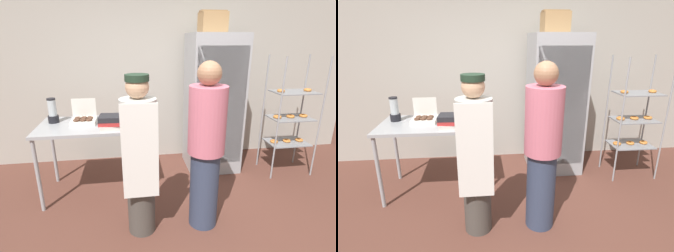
{
  "view_description": "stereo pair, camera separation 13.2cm",
  "coord_description": "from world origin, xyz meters",
  "views": [
    {
      "loc": [
        -0.53,
        -1.89,
        1.89
      ],
      "look_at": [
        -0.13,
        0.74,
        1.0
      ],
      "focal_mm": 28.0,
      "sensor_mm": 36.0,
      "label": 1
    },
    {
      "loc": [
        -0.4,
        -1.91,
        1.89
      ],
      "look_at": [
        -0.13,
        0.74,
        1.0
      ],
      "focal_mm": 28.0,
      "sensor_mm": 36.0,
      "label": 2
    }
  ],
  "objects": [
    {
      "name": "refrigerator",
      "position": [
        0.67,
        1.69,
        0.98
      ],
      "size": [
        0.74,
        0.71,
        1.97
      ],
      "color": "#9EA0A5",
      "rests_on": "ground_plane"
    },
    {
      "name": "prep_counter",
      "position": [
        -1.02,
        1.2,
        0.82
      ],
      "size": [
        1.17,
        0.75,
        0.92
      ],
      "color": "#9EA0A5",
      "rests_on": "ground_plane"
    },
    {
      "name": "blender_pitcher",
      "position": [
        -1.45,
        1.33,
        1.05
      ],
      "size": [
        0.12,
        0.12,
        0.3
      ],
      "color": "black",
      "rests_on": "prep_counter"
    },
    {
      "name": "donut_box",
      "position": [
        -1.08,
        1.23,
        0.96
      ],
      "size": [
        0.29,
        0.24,
        0.28
      ],
      "color": "silver",
      "rests_on": "prep_counter"
    },
    {
      "name": "baking_rack",
      "position": [
        1.72,
        1.37,
        0.82
      ],
      "size": [
        0.64,
        0.45,
        1.68
      ],
      "color": "#93969B",
      "rests_on": "ground_plane"
    },
    {
      "name": "back_wall",
      "position": [
        0.0,
        2.25,
        1.42
      ],
      "size": [
        6.4,
        0.12,
        2.84
      ],
      "primitive_type": "cube",
      "color": "#ADA89E",
      "rests_on": "ground_plane"
    },
    {
      "name": "ground_plane",
      "position": [
        0.0,
        0.0,
        0.0
      ],
      "size": [
        14.0,
        14.0,
        0.0
      ],
      "primitive_type": "plane",
      "color": "brown"
    },
    {
      "name": "person_customer",
      "position": [
        0.19,
        0.39,
        0.87
      ],
      "size": [
        0.36,
        0.36,
        1.71
      ],
      "color": "#333D56",
      "rests_on": "ground_plane"
    },
    {
      "name": "cardboard_storage_box",
      "position": [
        0.63,
        1.76,
        2.1
      ],
      "size": [
        0.35,
        0.31,
        0.28
      ],
      "color": "#A87F51",
      "rests_on": "refrigerator"
    },
    {
      "name": "person_baker",
      "position": [
        -0.46,
        0.38,
        0.83
      ],
      "size": [
        0.34,
        0.36,
        1.6
      ],
      "color": "#47423D",
      "rests_on": "ground_plane"
    },
    {
      "name": "binder_stack",
      "position": [
        -0.73,
        0.99,
        0.99
      ],
      "size": [
        0.3,
        0.25,
        0.15
      ],
      "color": "silver",
      "rests_on": "prep_counter"
    }
  ]
}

